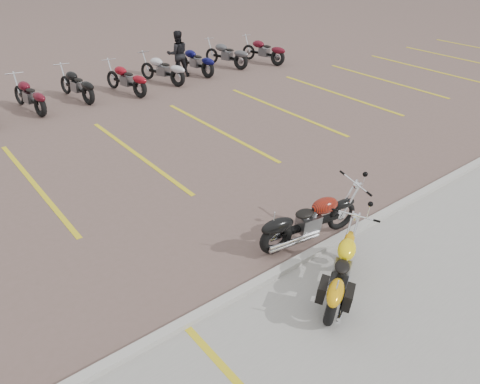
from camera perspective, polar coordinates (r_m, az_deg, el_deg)
name	(u,v)px	position (r m, az deg, el deg)	size (l,w,h in m)	color
ground	(226,219)	(9.91, -1.72, -3.36)	(100.00, 100.00, 0.00)	brown
concrete_apron	(410,353)	(7.65, 20.01, -18.00)	(60.00, 5.00, 0.01)	#9E9B93
curb	(292,265)	(8.65, 6.32, -8.80)	(60.00, 0.18, 0.12)	#ADAAA3
parking_stripes	(137,155)	(12.94, -12.42, 4.48)	(38.00, 5.50, 0.01)	gold
yellow_cruiser	(338,274)	(8.02, 11.85, -9.71)	(1.83, 1.21, 0.86)	black
flame_cruiser	(307,222)	(9.10, 8.11, -3.62)	(2.23, 0.51, 0.92)	black
person_b	(178,54)	(19.38, -7.60, 16.36)	(0.86, 0.67, 1.78)	black
bg_bike_row	(53,90)	(17.17, -21.85, 11.48)	(19.18, 2.09, 1.10)	black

